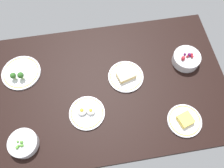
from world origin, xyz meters
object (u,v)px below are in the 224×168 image
at_px(plate_broccoli, 21,73).
at_px(plate_sandwich, 126,76).
at_px(bowl_peas, 23,143).
at_px(bowl_berries, 186,59).
at_px(plate_eggs, 87,113).
at_px(plate_cheese, 185,120).

xyz_separation_m(plate_broccoli, plate_sandwich, (0.58, -0.12, 0.00)).
relative_size(plate_sandwich, bowl_peas, 1.36).
relative_size(bowl_berries, plate_eggs, 0.84).
bearing_deg(bowl_berries, plate_cheese, -107.66).
bearing_deg(plate_eggs, bowl_peas, -161.04).
bearing_deg(bowl_peas, plate_eggs, 18.96).
xyz_separation_m(bowl_berries, plate_broccoli, (-0.94, 0.07, -0.02)).
bearing_deg(plate_eggs, plate_sandwich, 36.21).
relative_size(bowl_berries, plate_broccoli, 0.71).
relative_size(plate_cheese, bowl_peas, 1.22).
height_order(plate_cheese, bowl_peas, bowl_peas).
xyz_separation_m(bowl_berries, plate_eggs, (-0.60, -0.22, -0.02)).
bearing_deg(plate_sandwich, bowl_peas, -152.98).
relative_size(plate_broccoli, bowl_peas, 1.50).
distance_m(plate_eggs, plate_broccoli, 0.45).
bearing_deg(plate_broccoli, bowl_peas, -87.60).
xyz_separation_m(plate_eggs, plate_broccoli, (-0.34, 0.29, 0.00)).
relative_size(bowl_berries, bowl_peas, 1.07).
distance_m(plate_eggs, bowl_peas, 0.34).
height_order(bowl_berries, plate_cheese, bowl_berries).
bearing_deg(plate_sandwich, plate_eggs, -143.79).
bearing_deg(bowl_peas, plate_sandwich, 27.02).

